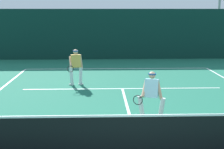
{
  "coord_description": "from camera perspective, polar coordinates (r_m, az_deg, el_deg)",
  "views": [
    {
      "loc": [
        -0.92,
        -7.05,
        3.44
      ],
      "look_at": [
        -0.52,
        4.75,
        1.0
      ],
      "focal_mm": 50.77,
      "sensor_mm": 36.0,
      "label": 1
    }
  ],
  "objects": [
    {
      "name": "court_line_baseline_far",
      "position": [
        18.7,
        0.9,
        1.08
      ],
      "size": [
        10.71,
        0.1,
        0.01
      ],
      "primitive_type": "cube",
      "color": "white",
      "rests_on": "ground_plane"
    },
    {
      "name": "court_line_centre",
      "position": [
        10.85,
        3.03,
        -6.81
      ],
      "size": [
        0.1,
        6.4,
        0.01
      ],
      "primitive_type": "cube",
      "color": "white",
      "rests_on": "ground_plane"
    },
    {
      "name": "court_line_service",
      "position": [
        13.99,
        1.88,
        -2.55
      ],
      "size": [
        8.73,
        0.1,
        0.01
      ],
      "primitive_type": "cube",
      "color": "white",
      "rests_on": "ground_plane"
    },
    {
      "name": "player_near",
      "position": [
        9.75,
        7.1,
        -3.64
      ],
      "size": [
        1.05,
        0.85,
        1.6
      ],
      "rotation": [
        0.0,
        0.0,
        2.77
      ],
      "color": "silver",
      "rests_on": "ground_plane"
    },
    {
      "name": "back_fence_windscreen",
      "position": [
        22.13,
        0.43,
        7.25
      ],
      "size": [
        20.19,
        0.12,
        3.47
      ],
      "primitive_type": "cube",
      "color": "#0C2F28",
      "rests_on": "ground_plane"
    },
    {
      "name": "tennis_ball",
      "position": [
        9.46,
        12.59,
        -9.73
      ],
      "size": [
        0.07,
        0.07,
        0.07
      ],
      "primitive_type": "sphere",
      "color": "#D1E033",
      "rests_on": "ground_plane"
    },
    {
      "name": "player_far",
      "position": [
        14.56,
        -6.55,
        1.62
      ],
      "size": [
        0.69,
        0.92,
        1.66
      ],
      "rotation": [
        0.0,
        0.0,
        3.3
      ],
      "color": "silver",
      "rests_on": "ground_plane"
    },
    {
      "name": "tennis_net",
      "position": [
        7.68,
        5.16,
        -10.69
      ],
      "size": [
        11.73,
        0.09,
        1.12
      ],
      "color": "#1E4723",
      "rests_on": "ground_plane"
    }
  ]
}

